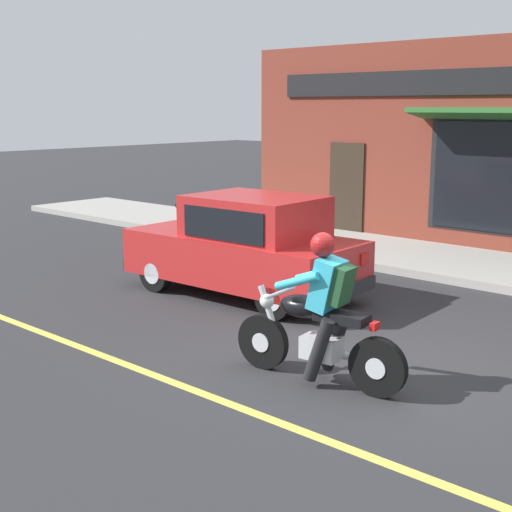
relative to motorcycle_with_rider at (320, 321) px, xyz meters
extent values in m
plane|color=#2B2B2D|center=(0.74, -0.21, -0.68)|extent=(80.00, 80.00, 0.00)
cube|color=#9E9B93|center=(6.13, 2.79, -0.61)|extent=(2.60, 22.00, 0.14)
cube|color=#D1C64C|center=(-1.06, 2.79, -0.67)|extent=(0.12, 19.80, 0.01)
cube|color=maroon|center=(7.68, 1.70, 1.42)|extent=(0.50, 11.39, 4.20)
cube|color=#2D2319|center=(7.41, 4.84, 0.37)|extent=(0.04, 0.90, 2.10)
cube|color=black|center=(7.40, 1.70, 2.67)|extent=(0.06, 9.68, 0.50)
cylinder|color=black|center=(-0.09, 0.72, -0.37)|extent=(0.17, 0.63, 0.62)
cylinder|color=silver|center=(-0.09, 0.72, -0.37)|extent=(0.15, 0.23, 0.22)
cylinder|color=black|center=(0.08, -0.67, -0.37)|extent=(0.17, 0.63, 0.62)
cylinder|color=silver|center=(0.08, -0.67, -0.37)|extent=(0.15, 0.23, 0.22)
cube|color=silver|center=(0.00, -0.03, -0.29)|extent=(0.33, 0.43, 0.24)
ellipsoid|color=black|center=(-0.03, 0.22, 0.12)|extent=(0.36, 0.55, 0.24)
cube|color=black|center=(0.03, -0.26, 0.08)|extent=(0.32, 0.59, 0.10)
cylinder|color=silver|center=(-0.08, 0.62, -0.05)|extent=(0.11, 0.33, 0.68)
cylinder|color=silver|center=(-0.06, 0.50, 0.23)|extent=(0.56, 0.11, 0.04)
sphere|color=silver|center=(-0.08, 0.67, 0.11)|extent=(0.16, 0.16, 0.16)
cylinder|color=silver|center=(0.21, -0.41, -0.39)|extent=(0.15, 0.56, 0.08)
cube|color=red|center=(0.07, -0.62, 0.05)|extent=(0.13, 0.07, 0.08)
cylinder|color=black|center=(-0.17, -0.12, -0.25)|extent=(0.18, 0.36, 0.71)
cylinder|color=black|center=(0.19, -0.08, -0.25)|extent=(0.18, 0.36, 0.71)
cube|color=#33B2D1|center=(0.01, -0.08, 0.40)|extent=(0.38, 0.37, 0.57)
cylinder|color=#33B2D1|center=(-0.22, 0.14, 0.44)|extent=(0.15, 0.53, 0.26)
cylinder|color=#33B2D1|center=(0.18, 0.18, 0.44)|extent=(0.15, 0.53, 0.26)
sphere|color=#A51919|center=(0.00, -0.02, 0.81)|extent=(0.26, 0.26, 0.26)
cube|color=#1E4728|center=(0.03, -0.24, 0.42)|extent=(0.31, 0.27, 0.42)
cylinder|color=black|center=(1.33, 4.23, -0.38)|extent=(0.20, 0.61, 0.60)
cylinder|color=silver|center=(1.33, 4.23, -0.38)|extent=(0.21, 0.34, 0.33)
cylinder|color=black|center=(2.77, 4.29, -0.38)|extent=(0.20, 0.61, 0.60)
cylinder|color=silver|center=(2.77, 4.29, -0.38)|extent=(0.21, 0.34, 0.33)
cylinder|color=black|center=(1.42, 1.83, -0.38)|extent=(0.20, 0.61, 0.60)
cylinder|color=silver|center=(1.42, 1.83, -0.38)|extent=(0.21, 0.34, 0.33)
cylinder|color=black|center=(2.86, 1.89, -0.38)|extent=(0.20, 0.61, 0.60)
cylinder|color=silver|center=(2.86, 1.89, -0.38)|extent=(0.21, 0.34, 0.33)
cube|color=red|center=(2.10, 3.06, -0.08)|extent=(1.79, 3.76, 0.70)
cube|color=red|center=(2.11, 2.81, 0.56)|extent=(1.51, 1.96, 0.66)
cube|color=black|center=(2.07, 3.68, 0.51)|extent=(1.34, 0.40, 0.51)
cube|color=black|center=(1.38, 2.78, 0.54)|extent=(0.09, 1.52, 0.46)
cube|color=black|center=(2.83, 2.84, 0.54)|extent=(0.09, 1.52, 0.46)
cube|color=silver|center=(1.51, 4.90, 0.04)|extent=(0.24, 0.05, 0.14)
cube|color=red|center=(1.66, 1.18, 0.06)|extent=(0.20, 0.05, 0.16)
cube|color=silver|center=(2.53, 4.94, 0.04)|extent=(0.24, 0.05, 0.14)
cube|color=red|center=(2.68, 1.22, 0.06)|extent=(0.20, 0.05, 0.16)
cube|color=#28282B|center=(2.02, 4.89, -0.33)|extent=(1.61, 0.18, 0.20)
cube|color=#28282B|center=(2.17, 1.23, -0.33)|extent=(1.61, 0.18, 0.20)
camera|label=1|loc=(-5.78, -4.29, 2.19)|focal=50.00mm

